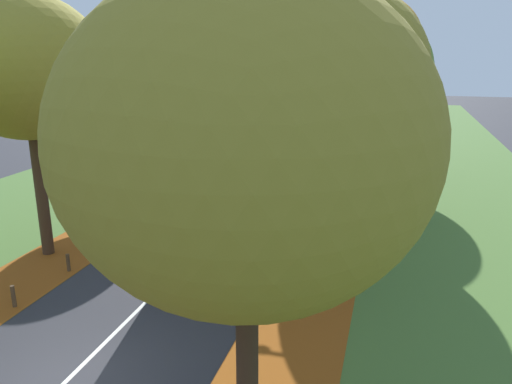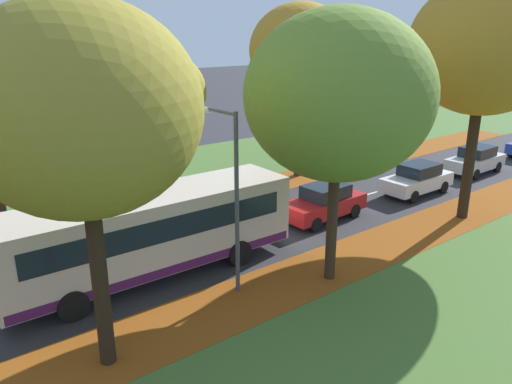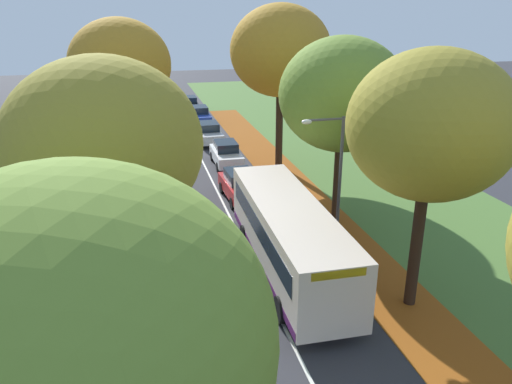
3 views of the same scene
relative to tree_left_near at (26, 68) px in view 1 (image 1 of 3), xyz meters
The scene contains 23 objects.
grass_verge_left 15.60m from the tree_left_near, 106.36° to the left, with size 12.00×90.00×0.01m, color #476B2D.
leaf_litter_left 10.07m from the tree_left_near, 85.24° to the left, with size 2.80×60.00×0.00m, color #8C4714.
grass_verge_right 20.87m from the tree_left_near, 43.17° to the left, with size 12.00×90.00×0.01m, color #476B2D.
leaf_litter_right 14.06m from the tree_left_near, 37.47° to the left, with size 2.80×60.00×0.00m, color #8C4714.
road_centre_line 15.96m from the tree_left_near, 68.88° to the left, with size 0.12×80.00×0.01m, color silver.
tree_left_near is the anchor object (origin of this frame).
tree_left_mid 7.57m from the tree_left_near, 90.09° to the left, with size 4.23×4.23×7.43m.
tree_left_far 16.00m from the tree_left_near, 88.93° to the left, with size 5.69×5.69×9.74m.
tree_right_nearest 12.71m from the tree_left_near, 38.03° to the right, with size 5.38×5.38×8.42m.
tree_right_near 10.13m from the tree_left_near, ahead, with size 5.48×5.48×9.11m.
tree_right_mid 13.29m from the tree_left_near, 38.22° to the left, with size 6.00×6.00×9.05m.
tree_right_far 20.10m from the tree_left_near, 59.86° to the left, with size 6.37×6.37×10.49m.
bollard_third 7.51m from the tree_left_near, 65.79° to the right, with size 0.12×0.12×0.68m, color #4C3823.
bollard_fourth 6.68m from the tree_left_near, 34.29° to the right, with size 0.12×0.12×0.62m, color #4C3823.
bollard_fifth 6.66m from the tree_left_near, 40.56° to the left, with size 0.12×0.12×0.72m, color #4C3823.
bollard_sixth 7.69m from the tree_left_near, 66.48° to the left, with size 0.12×0.12×0.58m, color #4C3823.
streetlamp_right 10.68m from the tree_left_near, 29.96° to the left, with size 1.89×0.28×6.00m.
bus 8.83m from the tree_left_near, 28.19° to the left, with size 2.78×10.44×2.98m.
car_red_lead 14.83m from the tree_left_near, 62.44° to the left, with size 1.92×4.27×1.62m.
car_white_following 20.63m from the tree_left_near, 70.18° to the left, with size 1.80×4.21×1.62m.
car_silver_third_in_line 26.29m from the tree_left_near, 75.39° to the left, with size 1.84×4.23×1.62m.
car_blue_fourth_in_line 33.04m from the tree_left_near, 78.17° to the left, with size 1.79×4.21×1.62m.
car_black_trailing 38.42m from the tree_left_near, 80.36° to the left, with size 1.83×4.22×1.62m.
Camera 1 is at (6.76, -7.97, 7.25)m, focal length 35.00 mm.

